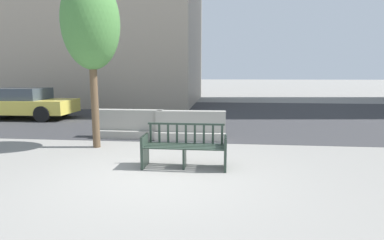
% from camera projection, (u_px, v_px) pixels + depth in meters
% --- Properties ---
extents(ground_plane, '(200.00, 200.00, 0.00)m').
position_uv_depth(ground_plane, '(158.00, 175.00, 5.64)').
color(ground_plane, gray).
extents(street_asphalt, '(120.00, 12.00, 0.01)m').
position_uv_depth(street_asphalt, '(197.00, 114.00, 14.19)').
color(street_asphalt, '#333335').
rests_on(street_asphalt, ground).
extents(street_bench, '(1.69, 0.54, 0.88)m').
position_uv_depth(street_bench, '(185.00, 148.00, 6.05)').
color(street_bench, '#28382D').
rests_on(street_bench, ground).
extents(jersey_barrier_centre, '(2.01, 0.72, 0.84)m').
position_uv_depth(jersey_barrier_centre, '(191.00, 128.00, 8.65)').
color(jersey_barrier_centre, gray).
rests_on(jersey_barrier_centre, ground).
extents(jersey_barrier_left, '(2.00, 0.68, 0.84)m').
position_uv_depth(jersey_barrier_left, '(130.00, 126.00, 8.94)').
color(jersey_barrier_left, gray).
rests_on(jersey_barrier_left, ground).
extents(street_tree, '(1.41, 1.41, 4.28)m').
position_uv_depth(street_tree, '(91.00, 24.00, 7.32)').
color(street_tree, brown).
rests_on(street_tree, ground).
extents(car_taxi_near, '(4.13, 2.01, 1.30)m').
position_uv_depth(car_taxi_near, '(23.00, 103.00, 12.64)').
color(car_taxi_near, '#DBC64C').
rests_on(car_taxi_near, ground).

